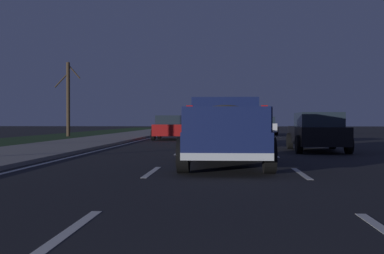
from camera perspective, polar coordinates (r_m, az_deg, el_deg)
The scene contains 10 objects.
ground at distance 27.88m, azimuth 3.88°, elevation -1.74°, with size 144.00×144.00×0.00m, color black.
sidewalk_shoulder at distance 28.84m, azimuth -11.09°, elevation -1.55°, with size 108.00×4.00×0.12m, color gray.
grass_verge at distance 30.51m, azimuth -20.21°, elevation -1.56°, with size 108.00×6.00×0.01m, color #1E3819.
lane_markings at distance 30.99m, azimuth -1.85°, elevation -1.47°, with size 108.00×7.04×0.01m.
pickup_truck at distance 12.95m, azimuth 3.98°, elevation -0.31°, with size 5.44×2.31×1.87m.
sedan_white at distance 40.95m, azimuth 8.62°, elevation 0.16°, with size 4.42×2.06×1.54m.
sedan_red at distance 30.75m, azimuth -2.63°, elevation -0.04°, with size 4.42×2.05×1.54m.
sedan_tan at distance 22.92m, azimuth 4.47°, elevation -0.32°, with size 4.45×2.10×1.54m.
sedan_black at distance 19.62m, azimuth 14.74°, elevation -0.53°, with size 4.44×2.09×1.54m.
bare_tree_far at distance 37.97m, azimuth -14.59°, elevation 3.47°, with size 1.49×1.87×5.77m.
Camera 1 is at (-0.85, 0.04, 1.23)m, focal length 44.62 mm.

